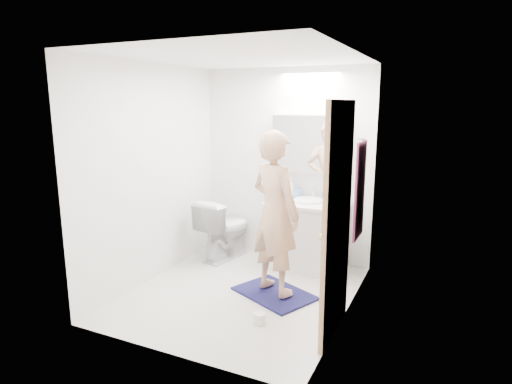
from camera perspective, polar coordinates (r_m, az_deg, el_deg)
The scene contains 23 objects.
floor at distance 4.66m, azimuth -1.91°, elevation -13.27°, with size 2.50×2.50×0.00m, color silver.
ceiling at distance 4.24m, azimuth -2.14°, elevation 17.56°, with size 2.50×2.50×0.00m, color white.
wall_back at distance 5.42m, azimuth 3.99°, elevation 3.57°, with size 2.50×2.50×0.00m, color white.
wall_front at distance 3.25m, azimuth -12.05°, elevation -2.26°, with size 2.50×2.50×0.00m, color white.
wall_left at distance 4.88m, azimuth -13.61°, elevation 2.35°, with size 2.50×2.50×0.00m, color white.
wall_right at distance 3.92m, azimuth 12.46°, elevation 0.14°, with size 2.50×2.50×0.00m, color white.
vanity_cabinet at distance 5.21m, azimuth 6.80°, elevation -5.98°, with size 0.90×0.55×0.78m, color white.
countertop at distance 5.10m, azimuth 6.92°, elevation -1.59°, with size 0.95×0.58×0.04m, color white.
sink_basin at distance 5.12m, azimuth 7.03°, elevation -1.14°, with size 0.36×0.36×0.03m, color white.
faucet at distance 5.28m, azimuth 7.69°, elevation -0.03°, with size 0.02×0.02×0.16m, color silver.
medicine_cabinet at distance 5.21m, azimuth 6.84°, elevation 6.51°, with size 0.88×0.14×0.70m, color white.
mirror_panel at distance 5.14m, azimuth 6.57°, elevation 6.44°, with size 0.84×0.01×0.66m, color silver.
toilet at distance 5.52m, azimuth -4.20°, elevation -4.87°, with size 0.44×0.77×0.79m, color silver.
bath_rug at distance 4.62m, azimuth 2.45°, elevation -13.35°, with size 0.80×0.55×0.02m, color #161747.
person at distance 4.32m, azimuth 2.56°, elevation -2.83°, with size 0.61×0.40×1.67m, color tan.
door at distance 3.64m, azimuth 10.79°, elevation -3.93°, with size 0.04×0.80×2.00m, color tan.
door_knob at distance 3.39m, azimuth 8.83°, elevation -5.95°, with size 0.06×0.06×0.06m, color gold.
towel at distance 4.48m, azimuth 13.68°, elevation 0.20°, with size 0.02×0.42×1.00m, color black.
towel_hook at distance 4.41m, azimuth 13.84°, elevation 6.85°, with size 0.02×0.02×0.07m, color silver.
soap_bottle_a at distance 5.30m, azimuth 4.61°, elevation 0.52°, with size 0.09×0.09×0.24m, color beige.
soap_bottle_b at distance 5.30m, azimuth 5.56°, elevation 0.13°, with size 0.08×0.08×0.17m, color #6089CF.
toothbrush_cup at distance 5.19m, azimuth 9.22°, elevation -0.71°, with size 0.09×0.09×0.09m, color #3E42BC.
toilet_paper_roll at distance 4.06m, azimuth 0.44°, elevation -16.51°, with size 0.11×0.11×0.10m, color white.
Camera 1 is at (1.92, -3.76, 1.98)m, focal length 30.00 mm.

